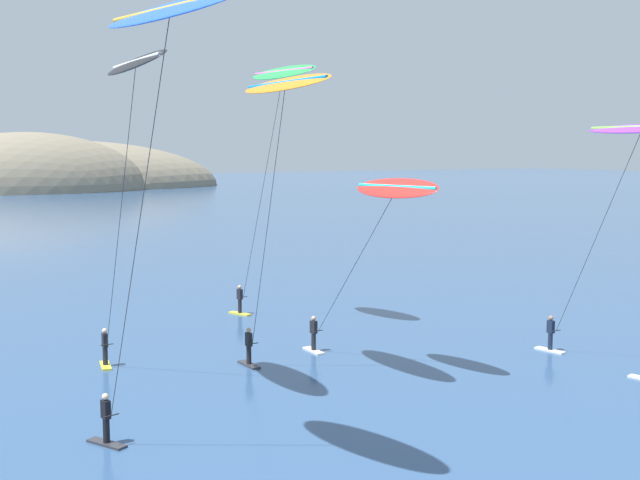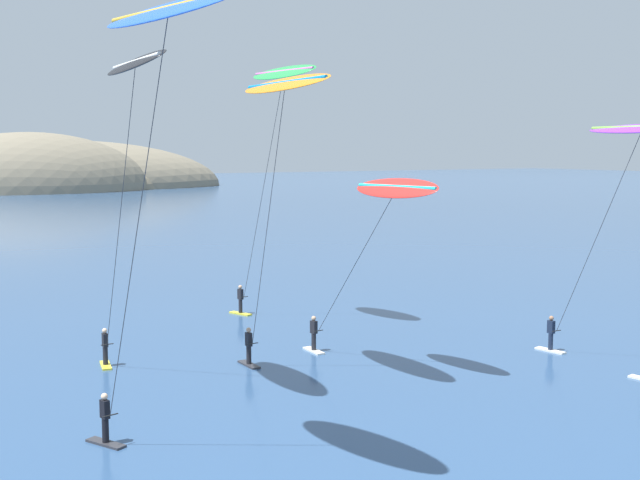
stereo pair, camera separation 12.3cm
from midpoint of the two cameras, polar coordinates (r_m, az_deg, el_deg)
name	(u,v)px [view 2 (the right image)]	position (r m, az deg, el deg)	size (l,w,h in m)	color
headland_island	(19,190)	(205.31, -20.60, 3.35)	(116.61, 48.96, 27.36)	#6B6656
kitesurfer_green	(280,92)	(43.12, -2.78, 10.48)	(2.39, 7.36, 14.02)	yellow
kitesurfer_red	(387,205)	(33.54, 4.88, 2.52)	(1.95, 8.43, 8.39)	silver
kitesurfer_blue	(164,40)	(22.65, -10.89, 13.82)	(2.79, 8.15, 13.69)	#2D2D33
kitesurfer_black	(133,86)	(30.89, -13.05, 10.61)	(1.58, 9.16, 13.13)	yellow
kitesurfer_purple	(633,150)	(35.96, 21.44, 5.99)	(1.29, 8.05, 10.64)	silver
kitesurfer_orange	(282,103)	(32.10, -2.59, 9.69)	(1.63, 7.18, 12.49)	#2D2D33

